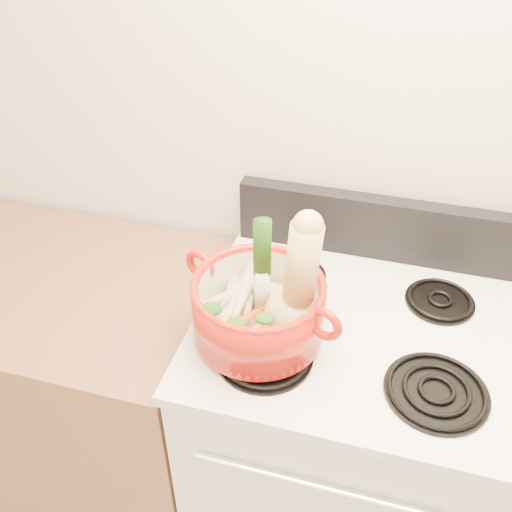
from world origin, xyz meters
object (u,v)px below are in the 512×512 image
(stove_body, at_px, (339,445))
(squash, at_px, (296,281))
(leek, at_px, (262,266))
(dutch_oven, at_px, (258,309))

(stove_body, distance_m, squash, 0.71)
(stove_body, relative_size, leek, 3.48)
(stove_body, xyz_separation_m, leek, (-0.22, -0.06, 0.67))
(dutch_oven, xyz_separation_m, squash, (0.08, -0.00, 0.10))
(stove_body, xyz_separation_m, dutch_oven, (-0.22, -0.10, 0.58))
(stove_body, bearing_deg, dutch_oven, -154.68)
(dutch_oven, bearing_deg, squash, 19.17)
(leek, bearing_deg, squash, -47.55)
(stove_body, height_order, leek, leek)
(stove_body, distance_m, dutch_oven, 0.63)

